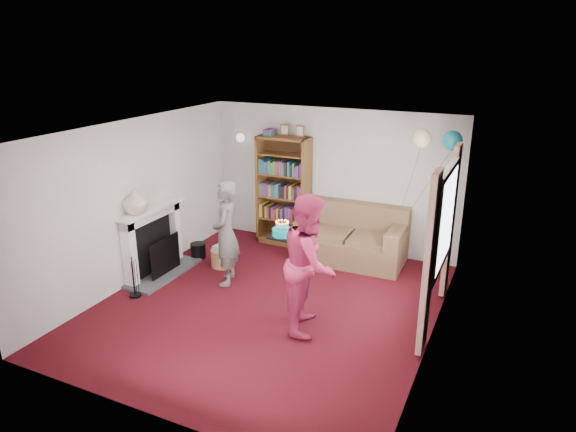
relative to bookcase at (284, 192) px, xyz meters
The scene contains 16 objects.
ground 2.63m from the bookcase, 70.12° to the right, with size 5.00×5.00×0.00m, color black.
wall_back 0.90m from the bookcase, 13.99° to the left, with size 4.50×0.02×2.50m, color silver.
wall_left 2.72m from the bookcase, 121.80° to the right, with size 0.02×5.00×2.50m, color silver.
wall_right 3.87m from the bookcase, 36.67° to the right, with size 0.02×5.00×2.50m, color silver.
ceiling 2.89m from the bookcase, 70.12° to the right, with size 4.50×5.00×0.01m, color white.
fireplace 2.50m from the bookcase, 120.74° to the right, with size 0.55×1.80×1.12m.
window_bay 3.49m from the bookcase, 29.27° to the right, with size 0.14×2.02×2.20m.
wall_sconce 1.29m from the bookcase, behind, with size 0.16×0.23×0.16m.
bookcase is the anchor object (origin of this frame).
sofa 1.54m from the bookcase, ahead, with size 1.78×0.94×0.94m.
wicker_basket 1.69m from the bookcase, 108.27° to the right, with size 0.39×0.39×0.36m.
person_striped 1.91m from the bookcase, 92.36° to the right, with size 0.59×0.39×1.63m, color black.
person_magenta 3.00m from the bookcase, 58.33° to the right, with size 0.88×0.68×1.81m, color #AF234C.
birthday_cake 2.51m from the bookcase, 65.21° to the right, with size 0.32×0.32×0.22m.
balloons 2.99m from the bookcase, 10.00° to the right, with size 0.88×0.28×1.68m.
mantel_vase 2.79m from the bookcase, 117.70° to the right, with size 0.37×0.37×0.38m, color beige.
Camera 1 is at (3.01, -5.76, 3.59)m, focal length 32.00 mm.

